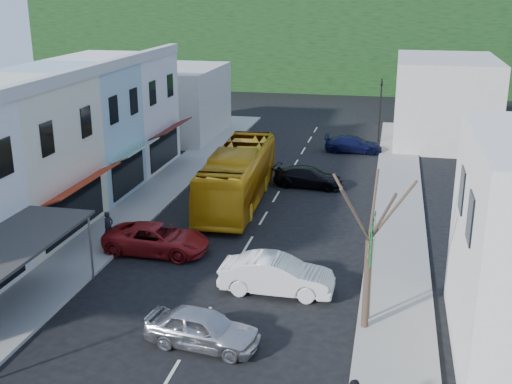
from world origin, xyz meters
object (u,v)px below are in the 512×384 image
car_white (277,277)px  street_tree (369,240)px  car_silver (202,329)px  pedestrian_left (108,225)px  traffic_signal (380,111)px  car_red (157,239)px  direction_sign (371,271)px  bus (238,178)px

car_white → street_tree: (3.89, -2.41, 3.04)m
car_silver → pedestrian_left: pedestrian_left is taller
traffic_signal → car_red: bearing=75.7°
street_tree → car_silver: bearing=-157.1°
direction_sign → street_tree: size_ratio=0.59×
car_red → traffic_signal: (9.97, 26.21, 1.98)m
car_silver → car_red: (-4.71, 7.85, 0.00)m
traffic_signal → bus: bearing=72.6°
traffic_signal → pedestrian_left: bearing=70.0°
car_silver → street_tree: (5.76, 2.44, 3.04)m
car_silver → car_white: bearing=-13.9°
direction_sign → street_tree: bearing=-97.0°
car_silver → direction_sign: size_ratio=0.99×
pedestrian_left → street_tree: (13.28, -5.98, 2.74)m
direction_sign → car_white: bearing=157.9°
pedestrian_left → street_tree: bearing=-89.4°
pedestrian_left → direction_sign: (13.38, -5.35, 1.22)m
car_red → street_tree: street_tree is taller
pedestrian_left → street_tree: street_tree is taller
car_white → car_red: bearing=66.0°
car_red → direction_sign: direction_sign is taller
car_silver → traffic_signal: bearing=-1.5°
car_red → car_silver: bearing=-148.1°
car_silver → car_white: size_ratio=1.00×
car_red → direction_sign: 11.70m
street_tree → bus: bearing=121.3°
bus → pedestrian_left: (-4.89, -7.83, -0.55)m
car_white → traffic_signal: bearing=-6.1°
pedestrian_left → street_tree: size_ratio=0.23×
car_white → street_tree: size_ratio=0.59×
direction_sign → traffic_signal: traffic_signal is taller
bus → pedestrian_left: 9.24m
street_tree → traffic_signal: street_tree is taller
bus → car_white: (4.50, -11.40, -0.85)m
car_white → traffic_signal: 29.47m
car_white → direction_sign: bearing=-113.5°
bus → street_tree: bearing=-61.3°
car_silver → direction_sign: (5.86, 3.07, 1.52)m
pedestrian_left → direction_sign: direction_sign is taller
bus → direction_sign: 15.69m
car_silver → traffic_signal: traffic_signal is taller
street_tree → car_red: bearing=152.7°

